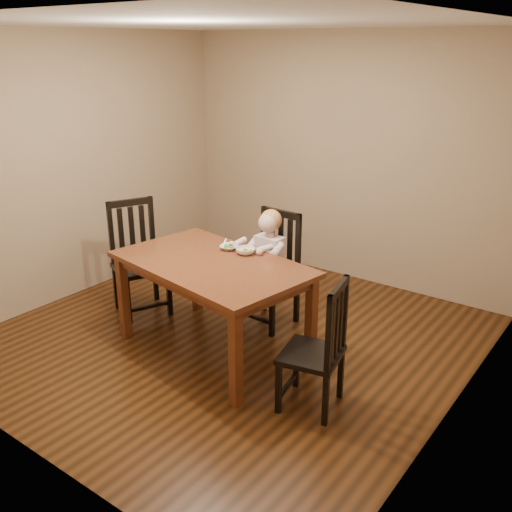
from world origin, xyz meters
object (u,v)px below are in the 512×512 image
Objects in this scene: bowl_peas at (229,247)px; chair_right at (318,349)px; chair_child at (272,271)px; bowl_veg at (245,251)px; chair_left at (138,260)px; dining_table at (212,272)px; toddler at (268,257)px.

chair_right is at bearing -22.69° from bowl_peas.
chair_child is 6.99× the size of bowl_peas.
chair_left is at bearing -173.76° from bowl_veg.
dining_table is 1.16m from chair_left.
chair_child reaches higher than chair_right.
dining_table is at bearing -77.01° from bowl_peas.
bowl_veg is at bearing 51.76° from chair_right.
bowl_peas reaches higher than dining_table.
bowl_veg is (0.19, -0.00, 0.01)m from bowl_peas.
chair_child is at bearing 69.74° from bowl_peas.
chair_left reaches higher than chair_child.
bowl_veg is at bearing 97.65° from toddler.
bowl_veg is (0.03, -0.44, 0.34)m from chair_child.
chair_left is 1.11× the size of chair_right.
chair_right is (1.08, -0.96, -0.04)m from chair_child.
toddler is at bearing 90.00° from chair_child.
dining_table is 0.80m from chair_child.
chair_child is at bearing 139.61° from chair_left.
toddler is at bearing 83.28° from dining_table.
chair_child is (0.09, 0.76, -0.21)m from dining_table.
chair_right is (2.30, -0.38, -0.06)m from chair_left.
chair_child reaches higher than bowl_peas.
chair_right reaches higher than bowl_veg.
bowl_peas is at bearing 178.49° from bowl_veg.
toddler is (0.08, 0.71, -0.06)m from dining_table.
chair_left reaches higher than chair_right.
bowl_veg reaches higher than dining_table.
bowl_veg is at bearing -1.51° from bowl_peas.
chair_left reaches higher than bowl_veg.
chair_right is 1.40m from bowl_peas.
dining_table is 0.35m from bowl_peas.
toddler is 3.86× the size of bowl_peas.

